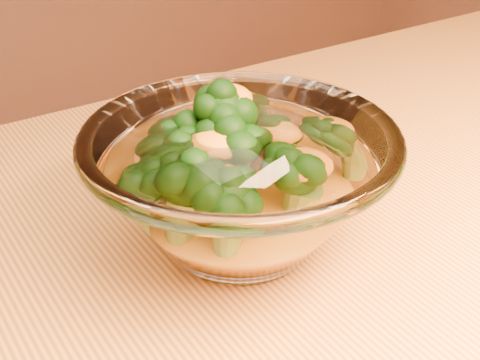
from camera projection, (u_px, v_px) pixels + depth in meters
name	position (u px, v px, depth m)	size (l,w,h in m)	color
glass_bowl	(240.00, 186.00, 0.46)	(0.22, 0.22, 0.10)	white
cheese_sauce	(240.00, 210.00, 0.47)	(0.11, 0.11, 0.03)	orange
broccoli_heap	(225.00, 161.00, 0.46)	(0.16, 0.14, 0.08)	black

